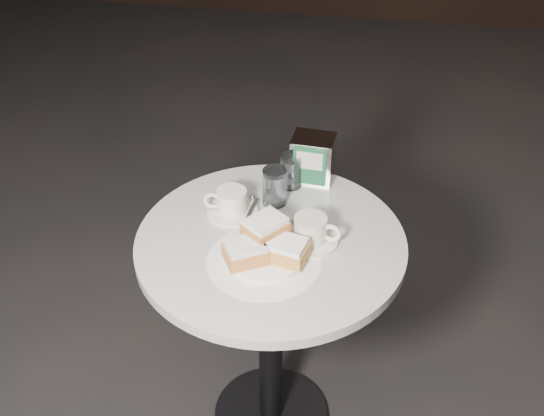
{
  "coord_description": "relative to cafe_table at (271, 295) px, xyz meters",
  "views": [
    {
      "loc": [
        0.24,
        -1.33,
        1.86
      ],
      "look_at": [
        0.0,
        0.02,
        0.83
      ],
      "focal_mm": 45.0,
      "sensor_mm": 36.0,
      "label": 1
    }
  ],
  "objects": [
    {
      "name": "napkin_dispenser",
      "position": [
        0.07,
        0.29,
        0.27
      ],
      "size": [
        0.12,
        0.11,
        0.14
      ],
      "rotation": [
        0.0,
        0.0,
        -0.07
      ],
      "color": "silver",
      "rests_on": "cafe_table"
    },
    {
      "name": "beignet_plate",
      "position": [
        0.0,
        -0.08,
        0.23
      ],
      "size": [
        0.24,
        0.24,
        0.1
      ],
      "rotation": [
        0.0,
        0.0,
        0.21
      ],
      "color": "white",
      "rests_on": "cafe_table"
    },
    {
      "name": "water_glass_left",
      "position": [
        -0.02,
        0.16,
        0.25
      ],
      "size": [
        0.08,
        0.08,
        0.11
      ],
      "rotation": [
        0.0,
        0.0,
        0.24
      ],
      "color": "silver",
      "rests_on": "cafe_table"
    },
    {
      "name": "water_glass_right",
      "position": [
        0.01,
        0.25,
        0.25
      ],
      "size": [
        0.06,
        0.06,
        0.1
      ],
      "rotation": [
        0.0,
        0.0,
        0.0
      ],
      "color": "white",
      "rests_on": "cafe_table"
    },
    {
      "name": "coffee_cup_left",
      "position": [
        -0.12,
        0.09,
        0.23
      ],
      "size": [
        0.16,
        0.16,
        0.07
      ],
      "rotation": [
        0.0,
        0.0,
        0.17
      ],
      "color": "white",
      "rests_on": "cafe_table"
    },
    {
      "name": "cafe_table",
      "position": [
        0.0,
        0.0,
        0.0
      ],
      "size": [
        0.7,
        0.7,
        0.74
      ],
      "color": "black",
      "rests_on": "ground"
    },
    {
      "name": "coffee_cup_right",
      "position": [
        0.1,
        0.01,
        0.23
      ],
      "size": [
        0.17,
        0.17,
        0.08
      ],
      "rotation": [
        0.0,
        0.0,
        -0.16
      ],
      "color": "silver",
      "rests_on": "cafe_table"
    },
    {
      "name": "sugar_spill",
      "position": [
        -0.0,
        -0.09,
        0.2
      ],
      "size": [
        0.29,
        0.29,
        0.0
      ],
      "primitive_type": "cylinder",
      "rotation": [
        0.0,
        0.0,
        -0.0
      ],
      "color": "white",
      "rests_on": "cafe_table"
    }
  ]
}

